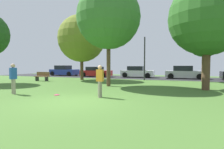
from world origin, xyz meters
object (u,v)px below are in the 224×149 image
at_px(person_bystander, 13,77).
at_px(parked_car_red, 96,72).
at_px(oak_tree_center, 108,17).
at_px(street_lamp_post, 145,59).
at_px(maple_tree_far, 82,39).
at_px(oak_tree_right, 208,17).
at_px(park_bench, 42,76).
at_px(parked_car_blue, 64,71).
at_px(parked_car_white, 137,72).
at_px(frisbee_disc, 57,95).
at_px(birch_tree_lone, 205,39).
at_px(parked_car_silver, 184,73).
at_px(person_thrower, 100,80).

distance_m(person_bystander, parked_car_red, 15.11).
height_order(oak_tree_center, street_lamp_post, oak_tree_center).
xyz_separation_m(maple_tree_far, oak_tree_right, (11.40, -3.92, 0.17)).
xyz_separation_m(parked_car_red, park_bench, (-2.06, -7.92, -0.16)).
height_order(park_bench, street_lamp_post, street_lamp_post).
distance_m(parked_car_blue, street_lamp_post, 13.65).
bearing_deg(parked_car_white, maple_tree_far, -127.95).
height_order(oak_tree_center, parked_car_red, oak_tree_center).
height_order(frisbee_disc, parked_car_red, parked_car_red).
height_order(parked_car_red, parked_car_white, parked_car_white).
height_order(oak_tree_center, person_bystander, oak_tree_center).
relative_size(birch_tree_lone, parked_car_red, 1.41).
bearing_deg(street_lamp_post, parked_car_red, 155.08).
relative_size(person_bystander, park_bench, 1.04).
bearing_deg(parked_car_red, parked_car_blue, 174.33).
xyz_separation_m(parked_car_white, parked_car_silver, (5.63, -0.21, 0.02)).
height_order(maple_tree_far, parked_car_white, maple_tree_far).
bearing_deg(parked_car_white, oak_tree_right, -55.59).
distance_m(parked_car_red, park_bench, 8.18).
xyz_separation_m(parked_car_blue, parked_car_white, (11.27, 0.01, -0.03)).
distance_m(birch_tree_lone, parked_car_silver, 5.12).
relative_size(oak_tree_center, person_bystander, 4.51).
height_order(person_bystander, parked_car_silver, person_bystander).
bearing_deg(parked_car_blue, person_bystander, -62.66).
bearing_deg(street_lamp_post, person_bystander, -113.30).
relative_size(person_bystander, frisbee_disc, 6.15).
bearing_deg(parked_car_white, frisbee_disc, -93.14).
relative_size(oak_tree_center, birch_tree_lone, 1.28).
distance_m(person_thrower, park_bench, 11.15).
distance_m(maple_tree_far, frisbee_disc, 10.71).
xyz_separation_m(birch_tree_lone, parked_car_red, (-12.94, 3.10, -3.44)).
xyz_separation_m(oak_tree_center, parked_car_white, (-0.19, 10.20, -4.46)).
relative_size(birch_tree_lone, street_lamp_post, 1.30).
height_order(oak_tree_right, person_thrower, oak_tree_right).
xyz_separation_m(parked_car_red, parked_car_silver, (11.26, 0.36, 0.06)).
distance_m(parked_car_blue, park_bench, 9.20).
distance_m(maple_tree_far, person_bystander, 10.26).
bearing_deg(birch_tree_lone, maple_tree_far, -169.20).
height_order(maple_tree_far, person_bystander, maple_tree_far).
height_order(parked_car_silver, street_lamp_post, street_lamp_post).
relative_size(frisbee_disc, parked_car_white, 0.07).
height_order(oak_tree_center, parked_car_white, oak_tree_center).
relative_size(oak_tree_center, oak_tree_right, 1.07).
xyz_separation_m(oak_tree_center, birch_tree_lone, (7.12, 6.53, -1.05)).
distance_m(oak_tree_right, parked_car_silver, 10.47).
relative_size(person_bystander, parked_car_silver, 0.39).
bearing_deg(street_lamp_post, parked_car_silver, 43.81).
height_order(oak_tree_right, parked_car_blue, oak_tree_right).
height_order(oak_tree_center, frisbee_disc, oak_tree_center).
height_order(oak_tree_right, parked_car_white, oak_tree_right).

